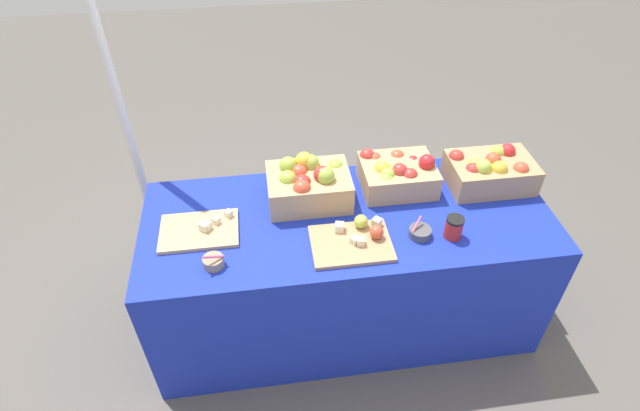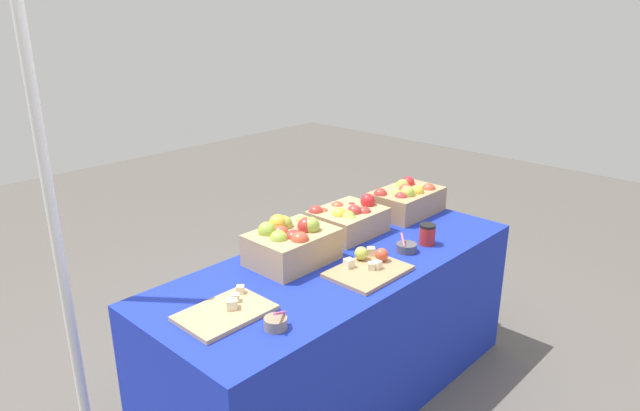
% 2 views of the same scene
% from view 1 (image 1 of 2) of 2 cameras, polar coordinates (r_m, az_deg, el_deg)
% --- Properties ---
extents(ground_plane, '(10.00, 10.00, 0.00)m').
position_cam_1_polar(ground_plane, '(2.88, 2.66, -12.17)').
color(ground_plane, '#56514C').
extents(table, '(1.90, 0.76, 0.74)m').
position_cam_1_polar(table, '(2.60, 2.90, -7.24)').
color(table, '#192DB7').
rests_on(table, ground_plane).
extents(apple_crate_left, '(0.41, 0.27, 0.19)m').
position_cam_1_polar(apple_crate_left, '(2.60, 18.66, 3.77)').
color(apple_crate_left, tan).
rests_on(apple_crate_left, table).
extents(apple_crate_middle, '(0.35, 0.29, 0.19)m').
position_cam_1_polar(apple_crate_middle, '(2.48, 8.65, 3.64)').
color(apple_crate_middle, tan).
rests_on(apple_crate_middle, table).
extents(apple_crate_right, '(0.38, 0.28, 0.21)m').
position_cam_1_polar(apple_crate_right, '(2.36, -1.35, 2.53)').
color(apple_crate_right, tan).
rests_on(apple_crate_right, table).
extents(cutting_board_front, '(0.35, 0.26, 0.08)m').
position_cam_1_polar(cutting_board_front, '(2.20, 4.00, -3.80)').
color(cutting_board_front, tan).
rests_on(cutting_board_front, table).
extents(cutting_board_back, '(0.35, 0.24, 0.06)m').
position_cam_1_polar(cutting_board_back, '(2.31, -13.39, -2.71)').
color(cutting_board_back, tan).
rests_on(cutting_board_back, table).
extents(sample_bowl_near, '(0.09, 0.09, 0.09)m').
position_cam_1_polar(sample_bowl_near, '(2.14, -11.98, -6.24)').
color(sample_bowl_near, gray).
rests_on(sample_bowl_near, table).
extents(sample_bowl_mid, '(0.10, 0.10, 0.08)m').
position_cam_1_polar(sample_bowl_mid, '(2.26, 11.24, -2.98)').
color(sample_bowl_mid, '#4C4C51').
rests_on(sample_bowl_mid, table).
extents(coffee_cup, '(0.08, 0.08, 0.10)m').
position_cam_1_polar(coffee_cup, '(2.27, 14.91, -2.42)').
color(coffee_cup, red).
rests_on(coffee_cup, table).
extents(tent_pole, '(0.04, 0.04, 2.08)m').
position_cam_1_polar(tent_pole, '(2.68, -21.52, 9.91)').
color(tent_pole, white).
rests_on(tent_pole, ground_plane).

